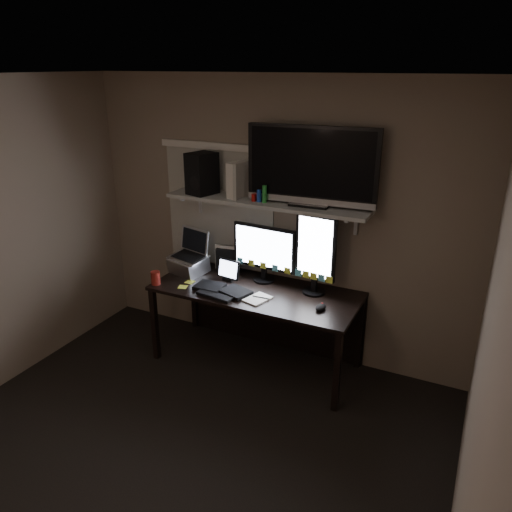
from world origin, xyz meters
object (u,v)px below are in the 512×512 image
Objects in this scene: mouse at (321,307)px; laptop at (188,253)px; desk at (262,302)px; game_console at (240,179)px; tv at (312,166)px; monitor_portrait at (315,254)px; keyboard at (222,289)px; cup at (156,278)px; monitor_landscape at (264,253)px; tablet at (229,270)px; speaker at (202,173)px.

mouse is 0.30× the size of laptop.
laptop is (-0.73, -0.06, 0.37)m from desk.
laptop is at bearing -145.68° from game_console.
monitor_portrait is at bearing -36.12° from tv.
tv reaches higher than keyboard.
mouse is (0.16, -0.28, -0.33)m from monitor_portrait.
laptop is 1.29× the size of game_console.
tv is (1.24, 0.50, 1.01)m from cup.
monitor_landscape is 5.12× the size of mouse.
speaker reaches higher than tablet.
tv is 3.49× the size of game_console.
game_console is at bearing 164.10° from mouse.
speaker is at bearing 175.24° from desk.
game_console is at bearing -179.45° from monitor_landscape.
mouse is at bearing 6.67° from laptop.
keyboard is 0.96m from game_console.
game_console is at bearing 158.63° from desk.
desk is at bearing -169.57° from monitor_portrait.
tablet is (-0.78, -0.09, -0.26)m from monitor_portrait.
tablet is at bearing -1.27° from speaker.
cup is (-0.83, -0.49, -0.21)m from monitor_landscape.
mouse reaches higher than desk.
monitor_landscape is 1.97× the size of game_console.
monitor_landscape reaches higher than laptop.
laptop is at bearing -175.85° from tv.
desk is 1.27m from speaker.
monitor_landscape is 0.50m from monitor_portrait.
keyboard is (-0.72, -0.32, -0.34)m from monitor_portrait.
speaker is at bearing -155.85° from game_console.
game_console is (0.05, 0.14, 0.80)m from tablet.
monitor_landscape is at bearing 177.85° from tv.
monitor_landscape reaches higher than tablet.
monitor_landscape reaches higher than keyboard.
game_console reaches higher than mouse.
cup is at bearing -156.41° from monitor_portrait.
mouse is at bearing 2.83° from speaker.
desk is 2.97× the size of monitor_landscape.
speaker is at bearing -172.47° from monitor_landscape.
game_console reaches higher than monitor_landscape.
cup is (-0.85, -0.40, 0.24)m from desk.
laptop is 0.86m from game_console.
cup is at bearing -123.79° from game_console.
mouse reaches higher than keyboard.
tablet is 0.64× the size of speaker.
desk is 7.80× the size of tablet.
monitor_landscape is at bearing 158.40° from mouse.
mouse is 1.38m from laptop.
mouse is (0.65, -0.32, -0.24)m from monitor_landscape.
monitor_landscape is 0.68m from game_console.
tablet is (-0.94, 0.19, 0.08)m from mouse.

